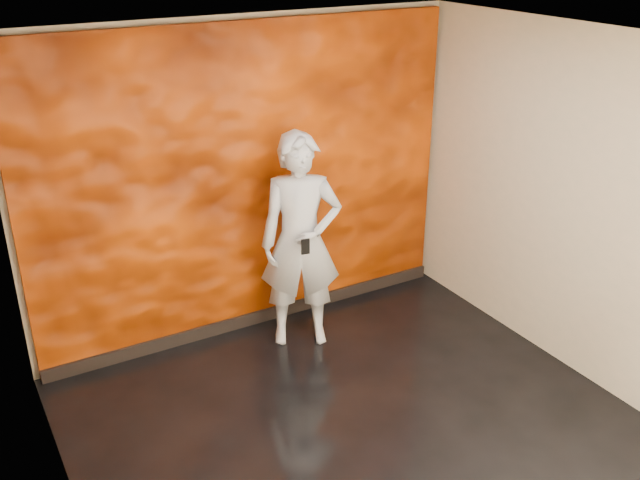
% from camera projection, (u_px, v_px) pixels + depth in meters
% --- Properties ---
extents(room, '(4.02, 4.02, 2.81)m').
position_uv_depth(room, '(376.00, 269.00, 4.64)').
color(room, black).
rests_on(room, ground).
extents(feature_wall, '(3.90, 0.06, 2.75)m').
position_uv_depth(feature_wall, '(250.00, 184.00, 6.20)').
color(feature_wall, '#F25305').
rests_on(feature_wall, ground).
extents(baseboard, '(3.90, 0.04, 0.12)m').
position_uv_depth(baseboard, '(257.00, 317.00, 6.71)').
color(baseboard, black).
rests_on(baseboard, ground).
extents(man, '(0.83, 0.71, 1.92)m').
position_uv_depth(man, '(301.00, 242.00, 6.10)').
color(man, '#ADB2BE').
rests_on(man, ground).
extents(phone, '(0.07, 0.03, 0.13)m').
position_uv_depth(phone, '(305.00, 247.00, 5.82)').
color(phone, black).
rests_on(phone, man).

